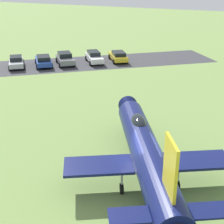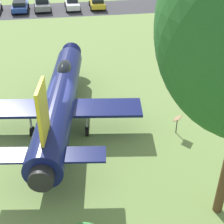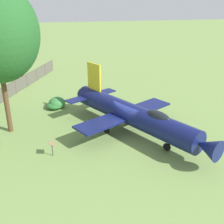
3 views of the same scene
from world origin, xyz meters
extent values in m
plane|color=#75934C|center=(0.00, 0.00, 0.00)|extent=(200.00, 200.00, 0.00)
cylinder|color=#111951|center=(0.00, 0.00, 1.69)|extent=(12.05, 8.01, 1.78)
cone|color=#111951|center=(-6.09, -3.54, 1.69)|extent=(2.14, 2.11, 1.52)
cylinder|color=black|center=(5.79, 3.36, 1.69)|extent=(1.06, 1.23, 1.07)
ellipsoid|color=black|center=(-2.45, -1.42, 2.45)|extent=(2.35, 1.88, 0.84)
cube|color=yellow|center=(4.24, 2.46, 3.84)|extent=(1.63, 1.02, 2.52)
cube|color=#111951|center=(1.98, -2.12, 1.47)|extent=(3.66, 4.34, 0.16)
cube|color=#111951|center=(-0.86, 2.77, 1.47)|extent=(3.66, 4.34, 0.16)
cube|color=#111951|center=(5.58, 1.17, 1.87)|extent=(1.85, 2.11, 0.10)
cube|color=#111951|center=(3.78, 4.27, 1.87)|extent=(1.85, 2.11, 0.10)
cylinder|color=#A5A8AD|center=(-3.35, -1.94, 0.91)|extent=(0.12, 0.12, 1.22)
cylinder|color=black|center=(-3.35, -1.94, 0.30)|extent=(0.61, 0.46, 0.60)
cylinder|color=#A5A8AD|center=(1.91, -0.73, 0.91)|extent=(0.12, 0.12, 1.22)
cylinder|color=black|center=(1.91, -0.73, 0.30)|extent=(0.61, 0.46, 0.60)
cylinder|color=#A5A8AD|center=(0.32, 2.02, 0.91)|extent=(0.12, 0.12, 1.22)
cylinder|color=black|center=(0.32, 2.02, 0.30)|extent=(0.61, 0.46, 0.60)
cylinder|color=brown|center=(2.29, 10.04, 3.13)|extent=(0.40, 0.40, 6.26)
cylinder|color=#4C4238|center=(22.24, 6.50, 0.82)|extent=(0.08, 0.08, 1.65)
cylinder|color=#4C4238|center=(19.74, 7.56, 0.82)|extent=(0.08, 0.08, 1.65)
cylinder|color=#4C4238|center=(17.24, 8.62, 0.82)|extent=(0.08, 0.08, 1.65)
cylinder|color=#4C4238|center=(14.74, 9.68, 0.82)|extent=(0.08, 0.08, 1.65)
cylinder|color=#4C4238|center=(12.24, 10.74, 0.82)|extent=(0.08, 0.08, 1.65)
cylinder|color=#4C4238|center=(9.74, 11.79, 0.82)|extent=(0.08, 0.08, 1.65)
ellipsoid|color=#387F3D|center=(7.00, 6.01, 0.52)|extent=(2.04, 1.70, 1.04)
ellipsoid|color=#2D7033|center=(6.74, 6.27, 0.35)|extent=(1.83, 1.70, 0.70)
cylinder|color=#333333|center=(-2.43, 6.49, 0.45)|extent=(0.06, 0.06, 0.90)
cube|color=olive|center=(-2.43, 6.49, 1.02)|extent=(0.60, 0.40, 0.25)
camera|label=1|loc=(16.21, 5.25, 11.43)|focal=53.37mm
camera|label=2|loc=(13.15, 10.79, 11.05)|focal=51.92mm
camera|label=3|loc=(-20.36, 5.57, 10.93)|focal=44.62mm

